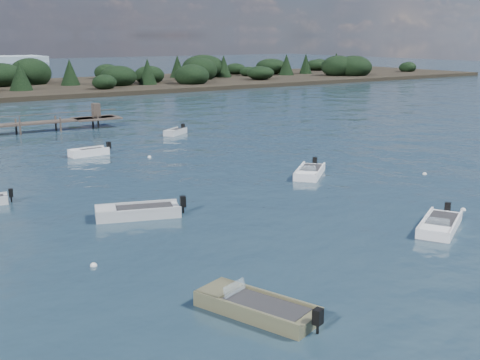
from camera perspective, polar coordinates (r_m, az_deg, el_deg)
ground at (r=80.77m, az=-19.11°, el=5.59°), size 400.00×400.00×0.00m
dinghy_near_olive at (r=22.99m, az=1.56°, el=-12.19°), size 3.24×5.16×1.24m
tender_far_grey_b at (r=63.77m, az=-6.14°, el=4.46°), size 3.29×2.72×1.18m
dinghy_mid_grey at (r=35.07m, az=-9.66°, el=-3.16°), size 5.24×3.23×1.31m
dinghy_mid_white_b at (r=45.02m, az=6.62°, el=0.64°), size 4.52×4.22×1.21m
tender_far_white at (r=53.80m, az=-14.13°, el=2.46°), size 3.76×1.55×1.28m
dinghy_mid_white_a at (r=34.16m, az=18.41°, el=-4.18°), size 4.80×3.69×1.14m
buoy_b at (r=38.24m, az=20.40°, el=-2.71°), size 0.32×0.32×0.32m
buoy_c at (r=28.22m, az=-13.71°, el=-7.92°), size 0.32×0.32×0.32m
buoy_d at (r=47.15m, az=17.10°, el=0.51°), size 0.32×0.32×0.32m
buoy_e at (r=51.95m, az=-8.59°, el=2.13°), size 0.32×0.32×0.32m
far_headland at (r=126.21m, az=-12.91°, el=9.49°), size 190.00×40.00×5.80m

